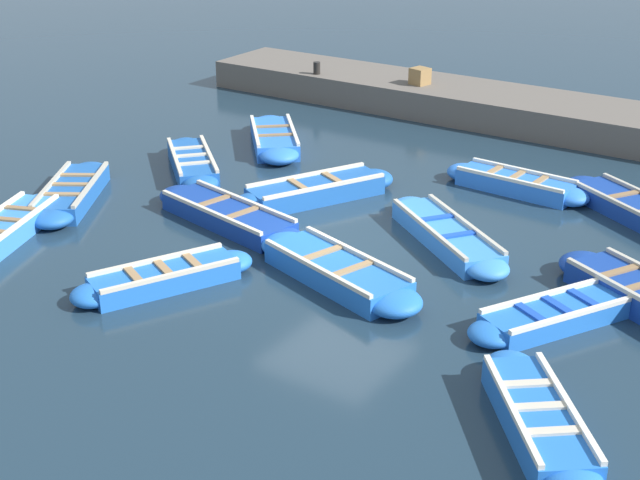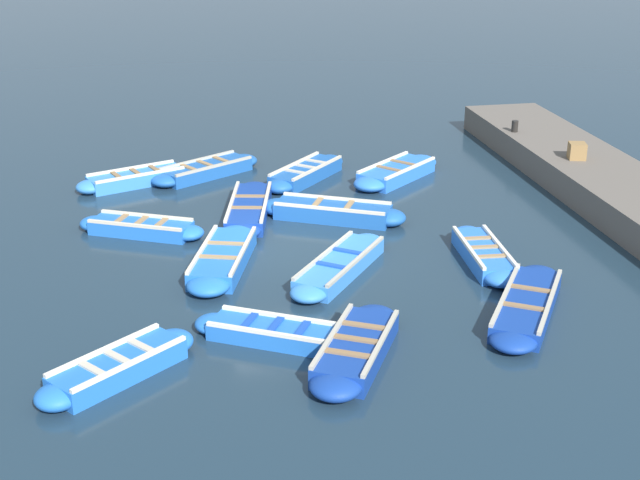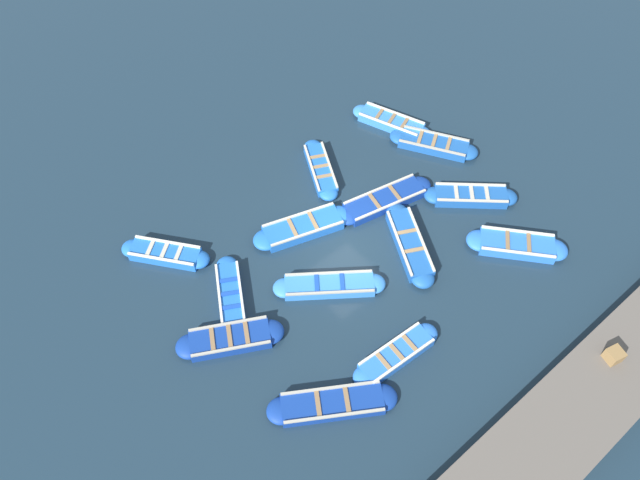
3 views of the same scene
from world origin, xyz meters
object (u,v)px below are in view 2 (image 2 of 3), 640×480
boat_far_corner (118,367)px  boat_centre (356,349)px  boat_bow_out (249,209)px  boat_broadside (396,172)px  wooden_crate (577,151)px  boat_outer_right (333,212)px  boat_outer_left (136,178)px  boat_near_quay (340,266)px  boat_drifting (527,306)px  boat_stern_in (306,173)px  boat_alongside (141,228)px  boat_inner_gap (483,255)px  boat_end_of_row (206,170)px  bollard_mid_north (515,126)px  boat_tucked (223,258)px  boat_mid_row (275,333)px

boat_far_corner → boat_centre: bearing=-2.2°
boat_far_corner → boat_bow_out: size_ratio=0.73×
boat_broadside → wooden_crate: (4.73, -1.52, 0.81)m
boat_outer_right → boat_centre: 7.09m
boat_far_corner → boat_outer_left: bearing=88.3°
boat_near_quay → boat_drifting: size_ratio=0.92×
boat_stern_in → boat_alongside: boat_stern_in is taller
boat_bow_out → boat_inner_gap: (4.80, -4.02, 0.00)m
boat_outer_right → boat_far_corner: boat_outer_right is taller
boat_end_of_row → boat_far_corner: bearing=-101.8°
boat_outer_right → bollard_mid_north: bollard_mid_north is taller
boat_drifting → bollard_mid_north: bollard_mid_north is taller
boat_broadside → boat_bow_out: 5.00m
boat_inner_gap → boat_tucked: boat_tucked is taller
boat_alongside → boat_tucked: (1.77, -2.31, 0.02)m
boat_broadside → boat_stern_in: bearing=170.6°
boat_drifting → bollard_mid_north: (3.93, 10.29, 0.79)m
boat_mid_row → boat_far_corner: size_ratio=1.07×
boat_outer_left → boat_near_quay: (4.34, -7.04, -0.01)m
boat_bow_out → boat_drifting: (4.73, -6.61, -0.01)m
boat_stern_in → boat_end_of_row: boat_stern_in is taller
boat_far_corner → boat_end_of_row: (2.31, 11.05, -0.01)m
boat_stern_in → boat_tucked: (-2.89, -5.74, -0.01)m
boat_near_quay → boat_centre: boat_centre is taller
boat_centre → boat_drifting: size_ratio=0.91×
boat_near_quay → boat_bow_out: bearing=110.8°
boat_broadside → bollard_mid_north: 4.49m
boat_alongside → wooden_crate: size_ratio=7.09×
boat_outer_right → boat_near_quay: (-0.52, -3.28, -0.03)m
bollard_mid_north → boat_outer_right: bearing=-146.4°
boat_mid_row → boat_drifting: bearing=2.0°
boat_stern_in → boat_drifting: 9.62m
boat_near_quay → boat_far_corner: size_ratio=1.19×
wooden_crate → boat_far_corner: bearing=-146.4°
boat_mid_row → wooden_crate: wooden_crate is taller
boat_near_quay → boat_broadside: bearing=64.2°
boat_outer_left → boat_outer_right: 6.15m
boat_outer_right → boat_far_corner: 8.60m
boat_outer_left → boat_tucked: 6.47m
boat_outer_left → wooden_crate: bearing=-11.2°
boat_broadside → boat_far_corner: bearing=-128.2°
boat_centre → wooden_crate: (8.22, 8.37, 0.81)m
boat_outer_left → boat_inner_gap: size_ratio=1.05×
boat_alongside → wooden_crate: (11.95, 1.49, 0.84)m
boat_inner_gap → wooden_crate: wooden_crate is taller
boat_outer_right → boat_near_quay: 3.32m
boat_outer_left → boat_tucked: boat_tucked is taller
boat_far_corner → boat_broadside: bearing=51.8°
bollard_mid_north → boat_bow_out: bearing=-156.9°
boat_centre → boat_mid_row: bearing=144.7°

